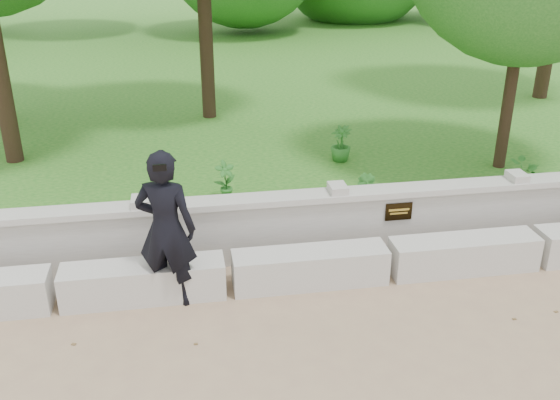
# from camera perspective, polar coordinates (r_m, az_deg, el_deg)

# --- Properties ---
(ground) EXTENTS (80.00, 80.00, 0.00)m
(ground) POSITION_cam_1_polar(r_m,az_deg,el_deg) (6.61, 15.19, -15.12)
(ground) COLOR #9B805F
(ground) RESTS_ON ground
(lawn) EXTENTS (40.00, 22.00, 0.25)m
(lawn) POSITION_cam_1_polar(r_m,az_deg,el_deg) (19.16, -2.02, 12.05)
(lawn) COLOR #1B5C17
(lawn) RESTS_ON ground
(concrete_bench) EXTENTS (11.90, 0.45, 0.45)m
(concrete_bench) POSITION_cam_1_polar(r_m,az_deg,el_deg) (7.93, 9.88, -5.48)
(concrete_bench) COLOR beige
(concrete_bench) RESTS_ON ground
(parapet_wall) EXTENTS (12.50, 0.35, 0.90)m
(parapet_wall) POSITION_cam_1_polar(r_m,az_deg,el_deg) (8.41, 8.48, -1.76)
(parapet_wall) COLOR #B3B0A9
(parapet_wall) RESTS_ON ground
(man_main) EXTENTS (0.79, 0.72, 1.88)m
(man_main) POSITION_cam_1_polar(r_m,az_deg,el_deg) (7.11, -10.38, -2.63)
(man_main) COLOR black
(man_main) RESTS_ON ground
(shrub_a) EXTENTS (0.38, 0.32, 0.61)m
(shrub_a) POSITION_cam_1_polar(r_m,az_deg,el_deg) (9.39, -5.01, 1.82)
(shrub_a) COLOR #2A6C24
(shrub_a) RESTS_ON lawn
(shrub_b) EXTENTS (0.38, 0.40, 0.56)m
(shrub_b) POSITION_cam_1_polar(r_m,az_deg,el_deg) (9.02, 7.92, 0.58)
(shrub_b) COLOR #2A6C24
(shrub_b) RESTS_ON lawn
(shrub_c) EXTENTS (0.69, 0.64, 0.63)m
(shrub_c) POSITION_cam_1_polar(r_m,az_deg,el_deg) (10.03, 21.82, 1.68)
(shrub_c) COLOR #2A6C24
(shrub_c) RESTS_ON lawn
(shrub_d) EXTENTS (0.47, 0.47, 0.63)m
(shrub_d) POSITION_cam_1_polar(r_m,az_deg,el_deg) (10.95, 5.58, 5.15)
(shrub_d) COLOR #2A6C24
(shrub_d) RESTS_ON lawn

